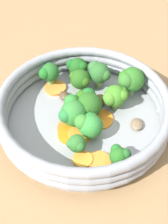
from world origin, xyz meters
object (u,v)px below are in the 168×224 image
carrot_slice_4 (71,128)px  mushroom_piece_1 (99,100)px  carrot_slice_0 (100,119)px  broccoli_floret_7 (49,73)px  carrot_slice_3 (54,89)px  broccoli_floret_8 (99,72)px  carrot_slice_6 (99,161)px  mushroom_piece_2 (65,95)px  broccoli_floret_5 (131,80)px  broccoli_floret_2 (72,111)px  broccoli_floret_0 (77,66)px  broccoli_floret_3 (119,155)px  broccoli_floret_9 (89,125)px  carrot_slice_5 (71,134)px  mushroom_piece_0 (72,104)px  carrot_slice_2 (83,160)px  carrot_slice_1 (80,134)px  broccoli_floret_6 (77,144)px  broccoli_floret_1 (115,96)px  broccoli_floret_4 (87,103)px  broccoli_floret_10 (80,79)px  skillet (84,120)px  mushroom_piece_3 (137,124)px

carrot_slice_4 → mushroom_piece_1: (-0.02, 0.08, 0.00)m
carrot_slice_0 → broccoli_floret_7: 0.13m
carrot_slice_3 → broccoli_floret_8: broccoli_floret_8 is taller
carrot_slice_6 → mushroom_piece_2: (-0.15, 0.04, 0.00)m
broccoli_floret_5 → broccoli_floret_2: bearing=-92.5°
broccoli_floret_0 → broccoli_floret_3: broccoli_floret_0 is taller
carrot_slice_0 → broccoli_floret_5: broccoli_floret_5 is taller
broccoli_floret_9 → mushroom_piece_2: broccoli_floret_9 is taller
carrot_slice_0 → broccoli_floret_8: broccoli_floret_8 is taller
broccoli_floret_9 → mushroom_piece_2: 0.10m
carrot_slice_5 → mushroom_piece_0: mushroom_piece_0 is taller
carrot_slice_2 → mushroom_piece_2: 0.14m
carrot_slice_1 → carrot_slice_2: bearing=-30.5°
mushroom_piece_0 → mushroom_piece_2: mushroom_piece_0 is taller
broccoli_floret_6 → mushroom_piece_1: broccoli_floret_6 is taller
carrot_slice_6 → mushroom_piece_0: size_ratio=1.26×
mushroom_piece_2 → carrot_slice_4: bearing=-26.6°
carrot_slice_5 → broccoli_floret_1: (-0.01, 0.10, 0.03)m
carrot_slice_0 → carrot_slice_3: 0.11m
broccoli_floret_4 → mushroom_piece_2: bearing=-172.1°
broccoli_floret_2 → broccoli_floret_9: broccoli_floret_2 is taller
broccoli_floret_5 → mushroom_piece_1: 0.07m
broccoli_floret_1 → broccoli_floret_3: (0.10, -0.07, -0.01)m
broccoli_floret_7 → broccoli_floret_10: broccoli_floret_7 is taller
carrot_slice_1 → carrot_slice_3: (-0.12, 0.02, 0.00)m
broccoli_floret_2 → broccoli_floret_5: broccoli_floret_5 is taller
carrot_slice_1 → carrot_slice_4: same height
skillet → broccoli_floret_8: (-0.05, 0.07, 0.04)m
carrot_slice_3 → carrot_slice_5: bearing=-18.4°
broccoli_floret_5 → broccoli_floret_9: 0.13m
mushroom_piece_2 → broccoli_floret_2: bearing=-22.3°
carrot_slice_1 → carrot_slice_6: same height
carrot_slice_5 → broccoli_floret_0: broccoli_floret_0 is taller
skillet → broccoli_floret_2: broccoli_floret_2 is taller
skillet → broccoli_floret_6: broccoli_floret_6 is taller
broccoli_floret_0 → broccoli_floret_3: (0.20, -0.07, -0.01)m
carrot_slice_4 → broccoli_floret_4: size_ratio=0.91×
carrot_slice_1 → broccoli_floret_6: (0.03, -0.03, 0.02)m
carrot_slice_5 → broccoli_floret_5: size_ratio=0.77×
carrot_slice_0 → mushroom_piece_0: bearing=-159.7°
broccoli_floret_0 → mushroom_piece_3: broccoli_floret_0 is taller
broccoli_floret_9 → broccoli_floret_3: bearing=2.1°
broccoli_floret_0 → mushroom_piece_0: (0.06, -0.05, -0.02)m
broccoli_floret_6 → mushroom_piece_2: (-0.12, 0.06, -0.02)m
broccoli_floret_5 → broccoli_floret_7: broccoli_floret_5 is taller
broccoli_floret_7 → broccoli_floret_10: 0.06m
skillet → mushroom_piece_3: bearing=42.0°
skillet → mushroom_piece_2: size_ratio=11.76×
broccoli_floret_2 → broccoli_floret_8: bearing=116.9°
broccoli_floret_4 → broccoli_floret_8: 0.08m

